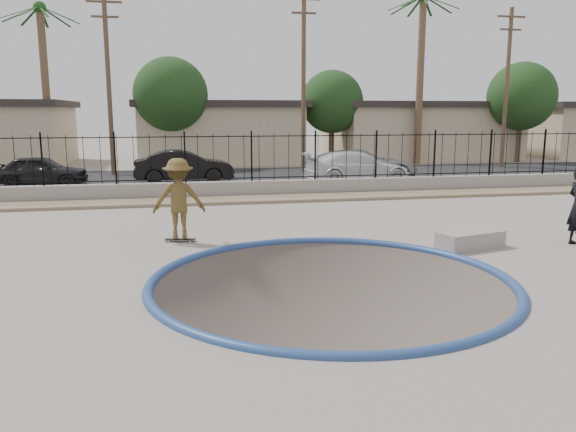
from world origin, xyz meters
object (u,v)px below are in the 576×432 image
(car_b, at_px, (184,166))
(skater, at_px, (179,202))
(car_a, at_px, (41,171))
(car_c, at_px, (358,167))
(concrete_ledge, at_px, (470,239))
(skateboard, at_px, (180,240))
(car_d, at_px, (361,165))

(car_b, bearing_deg, skater, 176.54)
(car_a, distance_m, car_c, 13.98)
(skater, bearing_deg, car_c, -127.04)
(concrete_ledge, relative_size, car_b, 0.36)
(skateboard, height_order, car_a, car_a)
(concrete_ledge, bearing_deg, car_b, 114.84)
(car_b, bearing_deg, car_c, -103.59)
(car_d, bearing_deg, skater, 146.75)
(car_d, bearing_deg, skateboard, 146.75)
(car_b, bearing_deg, concrete_ledge, -157.11)
(concrete_ledge, relative_size, car_d, 0.30)
(car_a, height_order, car_c, car_c)
(car_d, bearing_deg, car_a, 90.42)
(skater, distance_m, car_c, 13.17)
(car_a, bearing_deg, car_b, -85.08)
(car_a, distance_m, car_b, 6.13)
(car_d, bearing_deg, car_b, 87.64)
(car_c, bearing_deg, car_b, 77.51)
(car_a, bearing_deg, car_c, -91.65)
(car_b, xyz_separation_m, car_d, (8.15, -0.93, -0.00))
(concrete_ledge, xyz_separation_m, car_a, (-12.61, 14.01, 0.50))
(concrete_ledge, distance_m, car_a, 18.85)
(concrete_ledge, relative_size, car_c, 0.33)
(concrete_ledge, relative_size, car_a, 0.41)
(car_a, height_order, car_b, car_b)
(skateboard, distance_m, car_c, 13.19)
(car_a, relative_size, car_b, 0.88)
(concrete_ledge, distance_m, car_d, 13.20)
(concrete_ledge, xyz_separation_m, car_b, (-6.48, 14.01, 0.57))
(skater, bearing_deg, car_d, -126.58)
(concrete_ledge, bearing_deg, car_c, 84.10)
(car_d, bearing_deg, concrete_ledge, 176.89)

